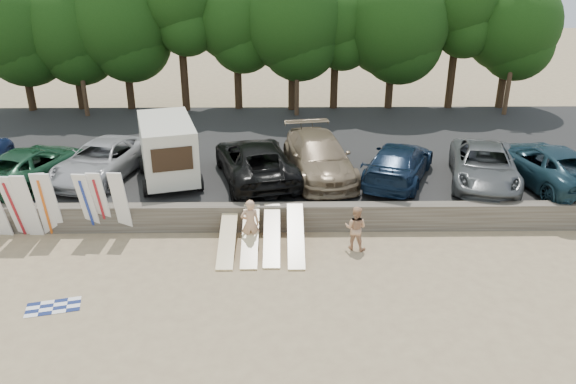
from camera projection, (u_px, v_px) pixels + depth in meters
The scene contains 29 objects.
ground at pixel (247, 273), 17.88m from camera, with size 120.00×120.00×0.00m, color tan.
seawall at pixel (251, 217), 20.43m from camera, with size 44.00×0.50×1.00m, color #6B6356.
parking_lot at pixel (259, 153), 27.37m from camera, with size 44.00×14.50×0.70m, color #282828.
treeline at pixel (238, 18), 31.56m from camera, with size 33.84×6.67×8.62m.
utility_poles at pixel (297, 30), 30.42m from camera, with size 25.80×0.26×9.00m.
box_trailer at pixel (168, 148), 22.53m from camera, with size 3.10×4.40×2.55m.
car_1 at pixel (32, 166), 22.62m from camera, with size 2.48×5.39×1.50m, color #163C26.
car_2 at pixel (102, 160), 23.24m from camera, with size 2.45×5.32×1.48m, color #A8A8AD.
car_3 at pixel (255, 161), 22.93m from camera, with size 2.72×5.90×1.64m, color black.
car_4 at pixel (319, 156), 23.33m from camera, with size 2.37×5.84×1.69m, color #7D694F.
car_5 at pixel (399, 163), 22.88m from camera, with size 2.17×5.33×1.55m, color black.
car_6 at pixel (484, 165), 22.60m from camera, with size 2.53×5.48×1.52m, color #4F5254.
car_7 at pixel (546, 164), 22.63m from camera, with size 2.65×5.75×1.60m, color #152E3B.
surfboard_upright_2 at pixel (14, 206), 19.51m from camera, with size 0.50×0.06×2.60m, color white.
surfboard_upright_3 at pixel (27, 206), 19.47m from camera, with size 0.50×0.06×2.60m, color white.
surfboard_upright_4 at pixel (45, 204), 19.61m from camera, with size 0.50×0.06×2.60m, color white.
surfboard_upright_5 at pixel (51, 204), 19.65m from camera, with size 0.50×0.06×2.60m, color white.
surfboard_upright_6 at pixel (88, 204), 19.67m from camera, with size 0.50×0.06×2.60m, color white.
surfboard_upright_7 at pixel (101, 203), 19.74m from camera, with size 0.50×0.06×2.60m, color white.
surfboard_upright_8 at pixel (121, 203), 19.68m from camera, with size 0.50×0.06×2.60m, color white.
surfboard_low_0 at pixel (227, 238), 19.11m from camera, with size 0.56×3.00×0.07m, color beige.
surfboard_low_1 at pixel (250, 236), 19.09m from camera, with size 0.56×3.00×0.07m, color beige.
surfboard_low_2 at pixel (272, 235), 19.14m from camera, with size 0.56×3.00×0.07m, color beige.
surfboard_low_3 at pixel (296, 235), 19.04m from camera, with size 0.56×3.00×0.07m, color beige.
beachgoer_a at pixel (250, 224), 19.10m from camera, with size 0.65×0.42×1.77m, color tan.
beachgoer_b at pixel (356, 228), 19.02m from camera, with size 0.76×0.60×1.57m, color tan.
cooler at pixel (269, 240), 19.55m from camera, with size 0.38×0.30×0.32m, color #227D2F.
gear_bag at pixel (271, 235), 19.97m from camera, with size 0.30×0.25×0.22m, color orange.
beach_towel at pixel (53, 307), 16.15m from camera, with size 1.50×1.50×0.00m, color white.
Camera 1 is at (1.12, -15.39, 9.47)m, focal length 35.00 mm.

